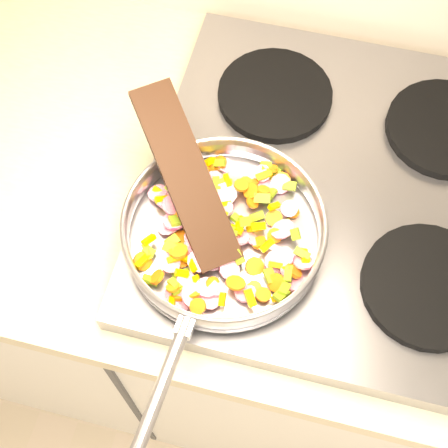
# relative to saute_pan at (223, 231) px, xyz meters

# --- Properties ---
(cooktop) EXTENTS (0.60, 0.60, 0.04)m
(cooktop) POSITION_rel_saute_pan_xyz_m (0.16, 0.14, -0.06)
(cooktop) COLOR #939399
(cooktop) RESTS_ON counter_top
(grate_fl) EXTENTS (0.19, 0.19, 0.02)m
(grate_fl) POSITION_rel_saute_pan_xyz_m (0.02, 0.00, -0.04)
(grate_fl) COLOR black
(grate_fl) RESTS_ON cooktop
(grate_fr) EXTENTS (0.19, 0.19, 0.02)m
(grate_fr) POSITION_rel_saute_pan_xyz_m (0.30, 0.00, -0.04)
(grate_fr) COLOR black
(grate_fr) RESTS_ON cooktop
(grate_bl) EXTENTS (0.19, 0.19, 0.02)m
(grate_bl) POSITION_rel_saute_pan_xyz_m (0.02, 0.28, -0.04)
(grate_bl) COLOR black
(grate_bl) RESTS_ON cooktop
(grate_br) EXTENTS (0.19, 0.19, 0.02)m
(grate_br) POSITION_rel_saute_pan_xyz_m (0.30, 0.28, -0.04)
(grate_br) COLOR black
(grate_br) RESTS_ON cooktop
(saute_pan) EXTENTS (0.32, 0.49, 0.05)m
(saute_pan) POSITION_rel_saute_pan_xyz_m (0.00, 0.00, 0.00)
(saute_pan) COLOR #9E9EA5
(saute_pan) RESTS_ON grate_fl
(vegetable_heap) EXTENTS (0.26, 0.27, 0.05)m
(vegetable_heap) POSITION_rel_saute_pan_xyz_m (-0.00, 0.00, -0.01)
(vegetable_heap) COLOR #C21250
(vegetable_heap) RESTS_ON saute_pan
(wooden_spatula) EXTENTS (0.21, 0.25, 0.10)m
(wooden_spatula) POSITION_rel_saute_pan_xyz_m (-0.07, 0.05, 0.04)
(wooden_spatula) COLOR black
(wooden_spatula) RESTS_ON saute_pan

